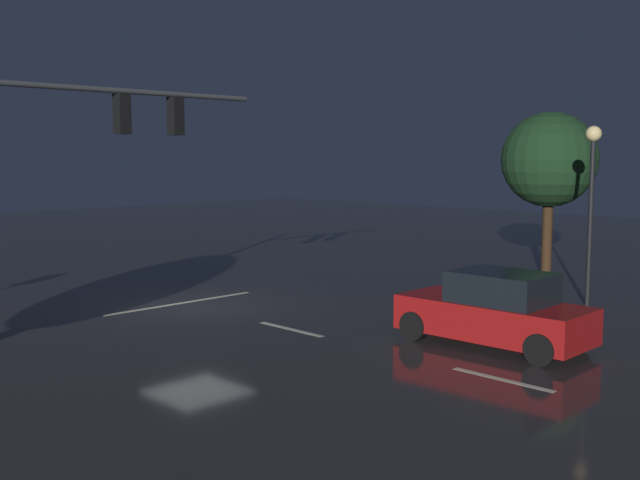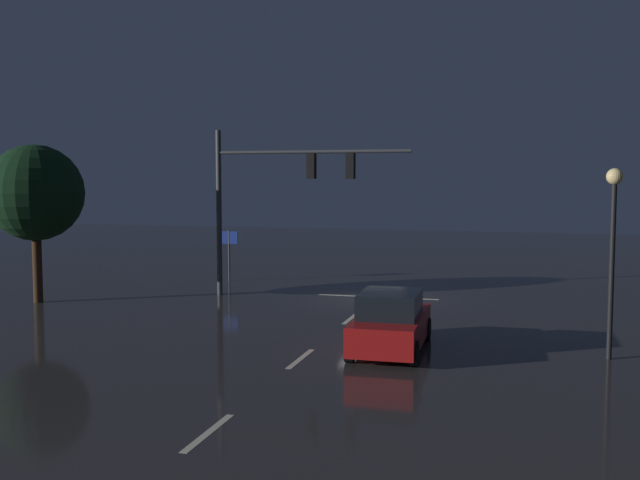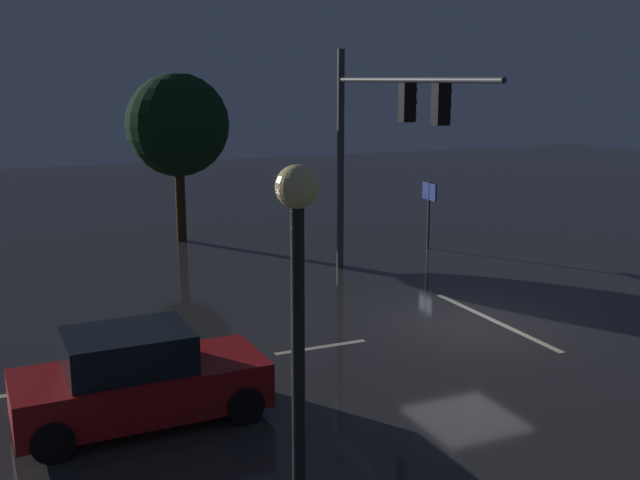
% 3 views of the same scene
% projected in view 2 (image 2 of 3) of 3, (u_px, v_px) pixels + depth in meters
% --- Properties ---
extents(ground_plane, '(80.00, 80.00, 0.00)m').
position_uv_depth(ground_plane, '(374.00, 300.00, 29.42)').
color(ground_plane, '#2D2B2B').
extents(traffic_signal_assembly, '(8.07, 0.47, 6.80)m').
position_uv_depth(traffic_signal_assembly, '(278.00, 184.00, 29.64)').
color(traffic_signal_assembly, '#383A3D').
rests_on(traffic_signal_assembly, ground_plane).
extents(lane_dash_far, '(0.16, 2.20, 0.01)m').
position_uv_depth(lane_dash_far, '(351.00, 318.00, 25.58)').
color(lane_dash_far, beige).
rests_on(lane_dash_far, ground_plane).
extents(lane_dash_mid, '(0.16, 2.20, 0.01)m').
position_uv_depth(lane_dash_mid, '(301.00, 359.00, 19.82)').
color(lane_dash_mid, beige).
rests_on(lane_dash_mid, ground_plane).
extents(lane_dash_near, '(0.16, 2.20, 0.01)m').
position_uv_depth(lane_dash_near, '(208.00, 432.00, 14.06)').
color(lane_dash_near, beige).
rests_on(lane_dash_near, ground_plane).
extents(stop_bar, '(5.00, 0.16, 0.01)m').
position_uv_depth(stop_bar, '(378.00, 297.00, 30.12)').
color(stop_bar, beige).
rests_on(stop_bar, ground_plane).
extents(car_approaching, '(2.00, 4.41, 1.70)m').
position_uv_depth(car_approaching, '(391.00, 323.00, 20.66)').
color(car_approaching, maroon).
rests_on(car_approaching, ground_plane).
extents(street_lamp_left_kerb, '(0.44, 0.44, 5.11)m').
position_uv_depth(street_lamp_left_kerb, '(613.00, 226.00, 19.48)').
color(street_lamp_left_kerb, black).
rests_on(street_lamp_left_kerb, ground_plane).
extents(route_sign, '(0.90, 0.09, 2.41)m').
position_uv_depth(route_sign, '(229.00, 244.00, 34.79)').
color(route_sign, '#383A3D').
rests_on(route_sign, ground_plane).
extents(tree_right_near, '(3.73, 3.73, 6.15)m').
position_uv_depth(tree_right_near, '(35.00, 193.00, 28.50)').
color(tree_right_near, '#382314').
rests_on(tree_right_near, ground_plane).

